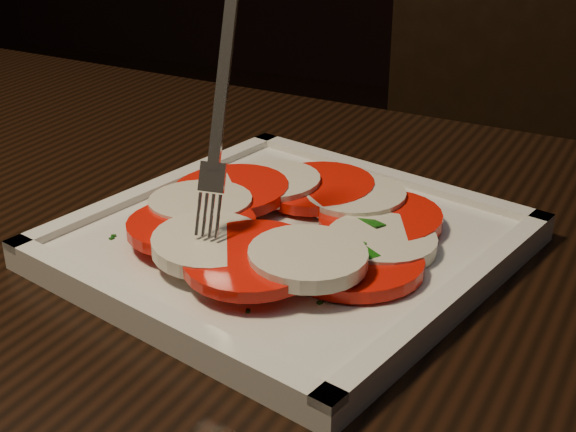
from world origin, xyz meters
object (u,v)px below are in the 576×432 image
at_px(chair, 506,194).
at_px(fork, 224,110).
at_px(plate, 288,244).
at_px(table, 203,396).

relative_size(chair, fork, 6.41).
distance_m(chair, plate, 0.71).
xyz_separation_m(table, fork, (0.01, 0.03, 0.21)).
bearing_deg(chair, table, -100.59).
bearing_deg(table, chair, 81.68).
bearing_deg(plate, chair, 84.52).
distance_m(table, plate, 0.13).
height_order(chair, plate, chair).
xyz_separation_m(chair, plate, (-0.06, -0.67, 0.22)).
distance_m(plate, fork, 0.11).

